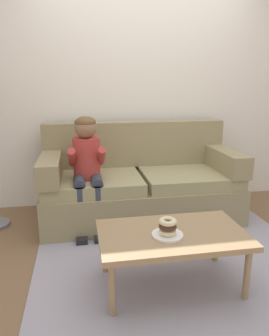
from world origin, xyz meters
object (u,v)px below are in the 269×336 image
person_child (87,163)px  donut (168,231)px  toy_controller (208,240)px  couch (140,185)px  coffee_table (172,238)px

person_child → donut: person_child is taller
donut → toy_controller: 0.91m
donut → toy_controller: donut is taller
couch → donut: 1.30m
coffee_table → person_child: size_ratio=0.91×
coffee_table → donut: 0.10m
person_child → donut: 1.21m
couch → toy_controller: bearing=-55.7°
couch → toy_controller: 0.92m
coffee_table → toy_controller: bearing=46.7°
couch → person_child: (-0.55, -0.21, 0.32)m
couch → donut: (-0.07, -1.30, 0.09)m
couch → person_child: bearing=-159.0°
coffee_table → toy_controller: coffee_table is taller
person_child → toy_controller: 1.32m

